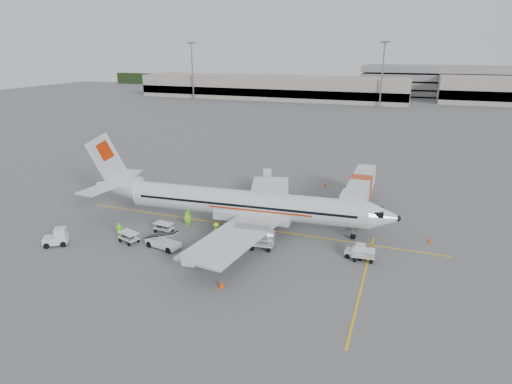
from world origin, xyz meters
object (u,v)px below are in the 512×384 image
belt_loader (163,236)px  tug_mid (242,235)px  tug_aft (55,237)px  jet_bridge (360,194)px  tug_fore (355,251)px  aircraft (246,187)px

belt_loader → tug_mid: 8.43m
tug_mid → tug_aft: tug_aft is taller
tug_mid → tug_aft: bearing=-167.6°
jet_bridge → tug_fore: jet_bridge is taller
tug_mid → tug_aft: size_ratio=0.99×
tug_aft → aircraft: bearing=0.4°
jet_bridge → belt_loader: bearing=-134.5°
belt_loader → tug_aft: size_ratio=2.07×
tug_fore → belt_loader: bearing=-162.4°
tug_fore → tug_mid: 11.97m
tug_fore → tug_mid: bearing=-172.1°
jet_bridge → tug_aft: bearing=-143.2°
tug_fore → tug_aft: bearing=-161.2°
aircraft → tug_fore: 14.25m
tug_mid → belt_loader: bearing=-161.6°
belt_loader → tug_aft: 11.70m
jet_bridge → tug_fore: size_ratio=8.89×
jet_bridge → tug_mid: jet_bridge is taller
belt_loader → tug_mid: (7.48, 3.87, -0.43)m
jet_bridge → tug_mid: (-10.64, -14.51, -1.34)m
aircraft → jet_bridge: (11.86, 10.31, -2.79)m
jet_bridge → belt_loader: size_ratio=3.44×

